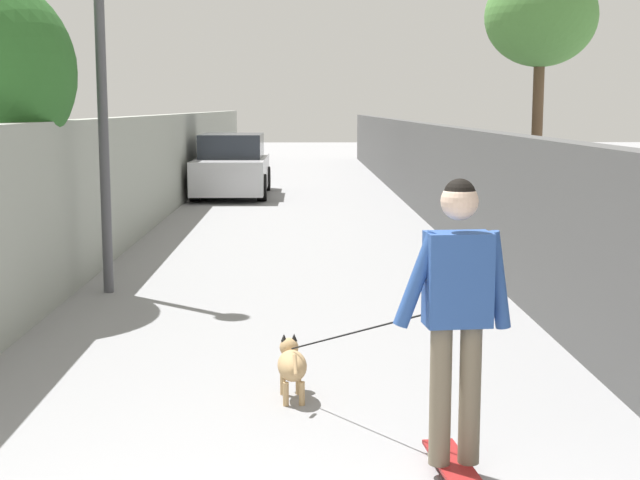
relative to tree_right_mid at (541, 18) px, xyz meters
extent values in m
plane|color=gray|center=(1.00, 4.29, -3.71)|extent=(80.00, 80.00, 0.00)
cube|color=#999E93|center=(-1.00, 7.00, -2.69)|extent=(48.00, 0.30, 2.04)
cube|color=#4C4C4C|center=(-1.00, 1.57, -2.77)|extent=(48.00, 0.30, 1.88)
cylinder|color=brown|center=(0.00, 0.00, -2.13)|extent=(0.19, 0.19, 3.17)
ellipsoid|color=#4C843D|center=(0.00, 0.00, 0.04)|extent=(1.93, 1.93, 1.72)
cylinder|color=#4C4C51|center=(-5.14, 6.45, -1.62)|extent=(0.12, 0.12, 4.19)
cube|color=maroon|center=(-10.67, 3.23, -3.64)|extent=(0.82, 0.28, 0.02)
cylinder|color=beige|center=(-10.40, 3.33, -3.68)|extent=(0.06, 0.04, 0.06)
cylinder|color=beige|center=(-10.39, 3.19, -3.68)|extent=(0.06, 0.04, 0.06)
cylinder|color=#726651|center=(-10.68, 3.32, -3.20)|extent=(0.14, 0.14, 0.85)
cylinder|color=#726651|center=(-10.67, 3.14, -3.20)|extent=(0.14, 0.14, 0.85)
cube|color=#2D5199|center=(-10.67, 3.23, -2.50)|extent=(0.26, 0.40, 0.55)
cylinder|color=#2D5199|center=(-10.70, 3.47, -2.50)|extent=(0.12, 0.29, 0.58)
cylinder|color=#2D5199|center=(-10.65, 2.99, -2.51)|extent=(0.11, 0.18, 0.59)
sphere|color=beige|center=(-10.67, 3.23, -2.04)|extent=(0.22, 0.22, 0.22)
sphere|color=black|center=(-10.67, 3.23, -2.01)|extent=(0.19, 0.19, 0.19)
ellipsoid|color=tan|center=(-9.22, 4.21, -3.44)|extent=(0.44, 0.26, 0.22)
sphere|color=tan|center=(-8.95, 4.24, -3.37)|extent=(0.15, 0.15, 0.15)
cone|color=black|center=(-8.95, 4.28, -3.29)|extent=(0.05, 0.05, 0.06)
cone|color=black|center=(-8.95, 4.20, -3.29)|extent=(0.05, 0.05, 0.06)
cylinder|color=tan|center=(-9.09, 4.28, -3.62)|extent=(0.04, 0.04, 0.18)
cylinder|color=tan|center=(-9.08, 4.17, -3.62)|extent=(0.04, 0.04, 0.18)
cylinder|color=tan|center=(-9.36, 4.26, -3.62)|extent=(0.04, 0.04, 0.18)
cylinder|color=tan|center=(-9.34, 4.14, -3.62)|extent=(0.04, 0.04, 0.18)
cylinder|color=tan|center=(-9.47, 4.19, -3.36)|extent=(0.14, 0.04, 0.13)
cylinder|color=black|center=(-9.95, 3.72, -2.99)|extent=(1.47, 1.00, 0.66)
cube|color=silver|center=(6.79, 5.85, -3.15)|extent=(4.37, 1.70, 0.80)
cube|color=#262B33|center=(6.79, 5.85, -2.47)|extent=(2.27, 1.50, 0.60)
cylinder|color=black|center=(8.14, 6.64, -3.39)|extent=(0.64, 0.22, 0.64)
cylinder|color=black|center=(8.14, 5.06, -3.39)|extent=(0.64, 0.22, 0.64)
cylinder|color=black|center=(5.43, 6.64, -3.39)|extent=(0.64, 0.22, 0.64)
cylinder|color=black|center=(5.43, 5.06, -3.39)|extent=(0.64, 0.22, 0.64)
camera|label=1|loc=(-15.83, 4.14, -1.51)|focal=50.73mm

